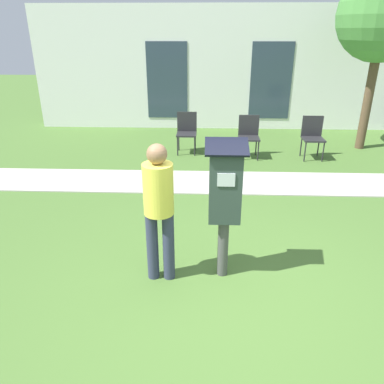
{
  "coord_description": "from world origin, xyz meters",
  "views": [
    {
      "loc": [
        -0.3,
        -3.21,
        2.62
      ],
      "look_at": [
        -0.45,
        0.37,
        1.05
      ],
      "focal_mm": 35.0,
      "sensor_mm": 36.0,
      "label": 1
    }
  ],
  "objects_px": {
    "outdoor_chair_left": "(187,129)",
    "outdoor_chair_middle": "(249,133)",
    "parking_meter": "(225,194)",
    "person_standing": "(159,204)",
    "outdoor_chair_right": "(313,134)"
  },
  "relations": [
    {
      "from": "outdoor_chair_left",
      "to": "outdoor_chair_middle",
      "type": "height_order",
      "value": "same"
    },
    {
      "from": "parking_meter",
      "to": "person_standing",
      "type": "bearing_deg",
      "value": -172.76
    },
    {
      "from": "person_standing",
      "to": "outdoor_chair_right",
      "type": "xyz_separation_m",
      "value": [
        2.77,
        4.43,
        -0.4
      ]
    },
    {
      "from": "parking_meter",
      "to": "person_standing",
      "type": "relative_size",
      "value": 1.01
    },
    {
      "from": "parking_meter",
      "to": "outdoor_chair_left",
      "type": "distance_m",
      "value": 4.71
    },
    {
      "from": "outdoor_chair_left",
      "to": "outdoor_chair_middle",
      "type": "xyz_separation_m",
      "value": [
        1.36,
        -0.28,
        0.0
      ]
    },
    {
      "from": "person_standing",
      "to": "outdoor_chair_middle",
      "type": "distance_m",
      "value": 4.68
    },
    {
      "from": "person_standing",
      "to": "outdoor_chair_right",
      "type": "height_order",
      "value": "person_standing"
    },
    {
      "from": "outdoor_chair_middle",
      "to": "outdoor_chair_right",
      "type": "xyz_separation_m",
      "value": [
        1.36,
        -0.02,
        0.0
      ]
    },
    {
      "from": "outdoor_chair_left",
      "to": "outdoor_chair_right",
      "type": "height_order",
      "value": "same"
    },
    {
      "from": "outdoor_chair_middle",
      "to": "parking_meter",
      "type": "bearing_deg",
      "value": -80.26
    },
    {
      "from": "outdoor_chair_left",
      "to": "outdoor_chair_right",
      "type": "distance_m",
      "value": 2.75
    },
    {
      "from": "parking_meter",
      "to": "outdoor_chair_left",
      "type": "relative_size",
      "value": 1.77
    },
    {
      "from": "parking_meter",
      "to": "outdoor_chair_right",
      "type": "xyz_separation_m",
      "value": [
        2.07,
        4.34,
        -0.49
      ]
    },
    {
      "from": "outdoor_chair_left",
      "to": "parking_meter",
      "type": "bearing_deg",
      "value": -99.79
    }
  ]
}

